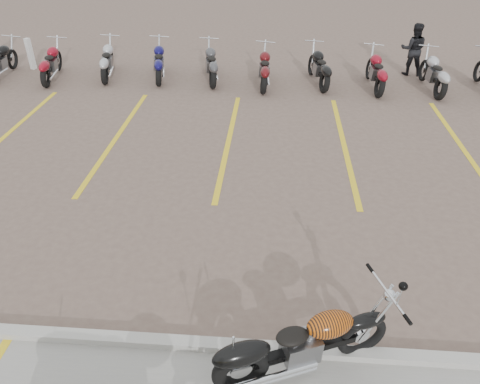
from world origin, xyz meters
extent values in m
plane|color=#756053|center=(0.00, 0.00, 0.00)|extent=(100.00, 100.00, 0.00)
cube|color=#ADAAA3|center=(0.00, -2.00, 0.06)|extent=(60.00, 0.18, 0.12)
torus|color=black|center=(2.22, -1.93, 0.32)|extent=(0.65, 0.35, 0.66)
torus|color=black|center=(0.78, -2.52, 0.32)|extent=(0.71, 0.42, 0.70)
cube|color=black|center=(1.50, -2.22, 0.38)|extent=(1.26, 0.61, 0.10)
cube|color=slate|center=(1.45, -2.24, 0.44)|extent=(0.51, 0.44, 0.34)
ellipsoid|color=black|center=(1.76, -2.12, 0.75)|extent=(0.66, 0.52, 0.30)
ellipsoid|color=black|center=(1.33, -2.29, 0.71)|extent=(0.46, 0.39, 0.12)
imported|color=black|center=(5.33, 9.25, 0.80)|extent=(0.87, 0.73, 1.60)
cube|color=silver|center=(-7.02, 8.84, 0.50)|extent=(0.20, 0.20, 1.00)
camera|label=1|loc=(1.04, -5.94, 4.93)|focal=35.00mm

